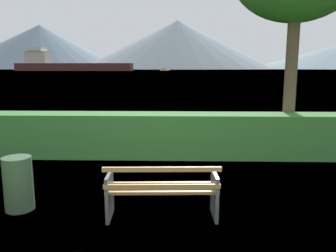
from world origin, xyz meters
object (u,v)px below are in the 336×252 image
(trash_bin, at_px, (18,184))
(cargo_ship_large, at_px, (65,64))
(park_bench, at_px, (162,191))
(fishing_boat_near, at_px, (165,70))

(trash_bin, distance_m, cargo_ship_large, 246.24)
(park_bench, relative_size, trash_bin, 1.96)
(trash_bin, bearing_deg, fishing_boat_near, 91.63)
(fishing_boat_near, bearing_deg, park_bench, -87.83)
(park_bench, xyz_separation_m, trash_bin, (-2.26, 0.25, 0.00))
(park_bench, bearing_deg, trash_bin, 173.63)
(park_bench, xyz_separation_m, fishing_boat_near, (-9.03, 238.47, 0.31))
(park_bench, height_order, trash_bin, park_bench)
(cargo_ship_large, relative_size, fishing_boat_near, 11.38)
(park_bench, xyz_separation_m, cargo_ship_large, (-79.90, 233.89, 4.18))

